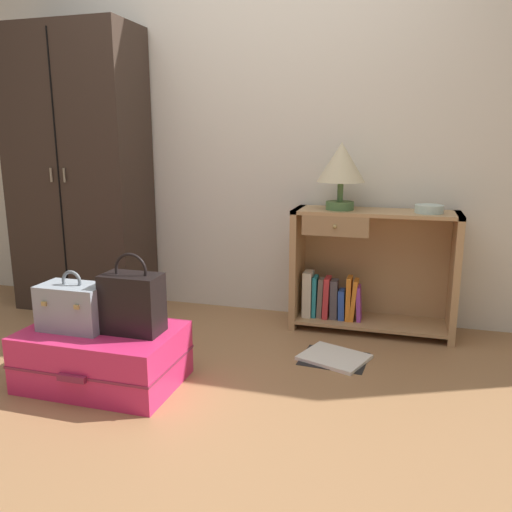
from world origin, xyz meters
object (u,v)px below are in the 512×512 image
(train_case, at_px, (74,307))
(bottle, at_px, (17,358))
(wardrobe, at_px, (80,173))
(bookshelf, at_px, (365,272))
(open_book_on_floor, at_px, (334,358))
(suitcase_large, at_px, (103,356))
(table_lamp, at_px, (341,165))
(handbag, at_px, (132,303))
(bowl, at_px, (429,209))

(train_case, distance_m, bottle, 0.47)
(wardrobe, bearing_deg, bookshelf, 2.10)
(wardrobe, bearing_deg, open_book_on_floor, -13.95)
(suitcase_large, height_order, train_case, train_case)
(suitcase_large, xyz_separation_m, open_book_on_floor, (1.05, 0.60, -0.13))
(bottle, bearing_deg, wardrobe, 106.01)
(bookshelf, relative_size, train_case, 3.09)
(bookshelf, distance_m, table_lamp, 0.68)
(suitcase_large, distance_m, bottle, 0.49)
(bookshelf, height_order, handbag, bookshelf)
(bookshelf, bearing_deg, train_case, -138.12)
(handbag, bearing_deg, suitcase_large, -174.69)
(train_case, height_order, bottle, train_case)
(table_lamp, xyz_separation_m, open_book_on_floor, (0.06, -0.50, -1.02))
(wardrobe, bearing_deg, suitcase_large, -52.98)
(bookshelf, xyz_separation_m, suitcase_large, (-1.16, -1.13, -0.23))
(handbag, bearing_deg, bowl, 38.56)
(table_lamp, xyz_separation_m, train_case, (-1.12, -1.12, -0.63))
(table_lamp, relative_size, open_book_on_floor, 0.98)
(bowl, distance_m, open_book_on_floor, 1.02)
(bookshelf, xyz_separation_m, bowl, (0.35, -0.04, 0.41))
(wardrobe, xyz_separation_m, bookshelf, (1.96, 0.07, -0.58))
(table_lamp, height_order, suitcase_large, table_lamp)
(suitcase_large, height_order, open_book_on_floor, suitcase_large)
(bookshelf, xyz_separation_m, train_case, (-1.29, -1.15, 0.02))
(suitcase_large, bearing_deg, handbag, 5.31)
(open_book_on_floor, bearing_deg, wardrobe, 166.05)
(bookshelf, relative_size, handbag, 2.55)
(train_case, bearing_deg, bottle, -178.33)
(handbag, height_order, bottle, handbag)
(suitcase_large, height_order, handbag, handbag)
(table_lamp, bearing_deg, open_book_on_floor, -83.16)
(bookshelf, height_order, table_lamp, table_lamp)
(bowl, bearing_deg, table_lamp, 179.15)
(suitcase_large, bearing_deg, bookshelf, 44.16)
(wardrobe, height_order, bottle, wardrobe)
(handbag, bearing_deg, train_case, -171.75)
(train_case, bearing_deg, table_lamp, 45.02)
(bookshelf, relative_size, bottle, 5.42)
(bookshelf, bearing_deg, suitcase_large, -135.84)
(train_case, height_order, open_book_on_floor, train_case)
(suitcase_large, distance_m, open_book_on_floor, 1.22)
(wardrobe, xyz_separation_m, table_lamp, (1.79, 0.04, 0.07))
(table_lamp, distance_m, handbag, 1.49)
(table_lamp, height_order, bowl, table_lamp)
(handbag, relative_size, bottle, 2.12)
(bowl, height_order, suitcase_large, bowl)
(train_case, bearing_deg, bowl, 34.21)
(table_lamp, bearing_deg, train_case, -134.98)
(bookshelf, relative_size, bowl, 6.12)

